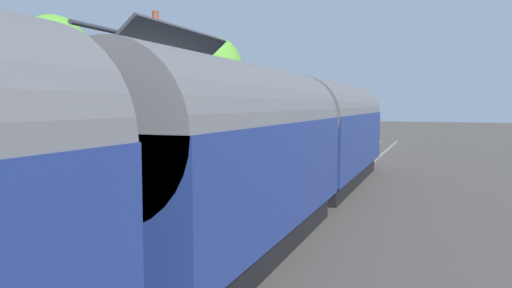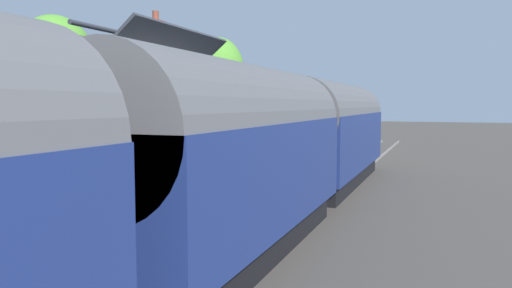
% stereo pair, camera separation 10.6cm
% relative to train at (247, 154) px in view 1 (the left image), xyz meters
% --- Properties ---
extents(ground_plane, '(160.00, 160.00, 0.00)m').
position_rel_train_xyz_m(ground_plane, '(8.12, 0.90, -2.22)').
color(ground_plane, '#423D38').
extents(platform, '(32.00, 6.01, 0.86)m').
position_rel_train_xyz_m(platform, '(8.12, 4.90, -1.79)').
color(platform, gray).
rests_on(platform, ground).
extents(platform_edge_coping, '(32.00, 0.36, 0.02)m').
position_rel_train_xyz_m(platform_edge_coping, '(8.12, 2.08, -1.36)').
color(platform_edge_coping, beige).
rests_on(platform_edge_coping, platform).
extents(rail_near, '(52.00, 0.08, 0.14)m').
position_rel_train_xyz_m(rail_near, '(8.12, -0.72, -2.15)').
color(rail_near, gray).
rests_on(rail_near, ground).
extents(rail_far, '(52.00, 0.08, 0.14)m').
position_rel_train_xyz_m(rail_far, '(8.12, 0.72, -2.15)').
color(rail_far, gray).
rests_on(rail_far, ground).
extents(train, '(30.63, 2.73, 4.32)m').
position_rel_train_xyz_m(train, '(0.00, 0.00, 0.00)').
color(train, black).
rests_on(train, ground).
extents(station_building, '(5.98, 4.59, 6.06)m').
position_rel_train_xyz_m(station_building, '(3.92, 5.93, 0.37)').
color(station_building, white).
rests_on(station_building, platform).
extents(bench_near_building, '(1.41, 0.48, 0.88)m').
position_rel_train_xyz_m(bench_near_building, '(15.17, 4.16, -0.89)').
color(bench_near_building, '#26727F').
rests_on(bench_near_building, platform).
extents(bench_platform_end, '(1.42, 0.48, 0.88)m').
position_rel_train_xyz_m(bench_platform_end, '(10.64, 4.39, -0.89)').
color(bench_platform_end, '#26727F').
rests_on(bench_platform_end, platform).
extents(bench_by_lamp, '(1.41, 0.45, 0.88)m').
position_rel_train_xyz_m(bench_by_lamp, '(18.95, 4.18, -0.89)').
color(bench_by_lamp, '#26727F').
rests_on(bench_by_lamp, platform).
extents(planter_corner_building, '(0.49, 0.49, 0.77)m').
position_rel_train_xyz_m(planter_corner_building, '(11.35, 2.90, -0.98)').
color(planter_corner_building, '#9E5138').
rests_on(planter_corner_building, platform).
extents(planter_by_door, '(0.44, 0.44, 0.71)m').
position_rel_train_xyz_m(planter_by_door, '(8.18, 2.83, -0.97)').
color(planter_by_door, gray).
rests_on(planter_by_door, platform).
extents(planter_under_sign, '(0.37, 0.37, 0.69)m').
position_rel_train_xyz_m(planter_under_sign, '(-0.75, 4.57, -1.04)').
color(planter_under_sign, '#9E5138').
rests_on(planter_under_sign, platform).
extents(planter_bench_right, '(0.43, 0.43, 0.76)m').
position_rel_train_xyz_m(planter_bench_right, '(4.02, 3.44, -0.97)').
color(planter_bench_right, black).
rests_on(planter_bench_right, platform).
extents(planter_edge_far, '(1.09, 0.32, 0.60)m').
position_rel_train_xyz_m(planter_edge_far, '(15.65, 5.50, -1.08)').
color(planter_edge_far, '#9E5138').
rests_on(planter_edge_far, platform).
extents(lamp_post_platform, '(0.32, 0.50, 3.29)m').
position_rel_train_xyz_m(lamp_post_platform, '(16.92, 2.82, 0.97)').
color(lamp_post_platform, black).
rests_on(lamp_post_platform, platform).
extents(station_sign_board, '(0.96, 0.06, 1.57)m').
position_rel_train_xyz_m(station_sign_board, '(12.90, 2.74, -0.18)').
color(station_sign_board, black).
rests_on(station_sign_board, platform).
extents(tree_mid_background, '(5.09, 4.61, 7.88)m').
position_rel_train_xyz_m(tree_mid_background, '(15.86, 14.04, 2.62)').
color(tree_mid_background, '#4C3828').
rests_on(tree_mid_background, ground).
extents(tree_behind_building, '(4.10, 3.55, 8.09)m').
position_rel_train_xyz_m(tree_behind_building, '(20.33, 10.47, 3.32)').
color(tree_behind_building, '#4C3828').
rests_on(tree_behind_building, ground).
extents(tree_distant, '(4.71, 4.28, 8.59)m').
position_rel_train_xyz_m(tree_distant, '(11.76, 16.98, 3.89)').
color(tree_distant, '#4C3828').
rests_on(tree_distant, ground).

